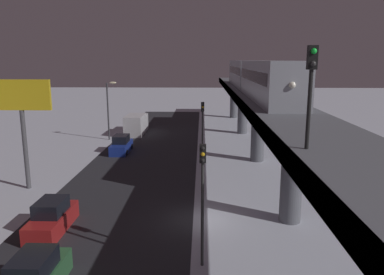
% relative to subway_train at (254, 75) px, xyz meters
% --- Properties ---
extents(ground_plane, '(240.00, 240.00, 0.00)m').
position_rel_subway_train_xyz_m(ground_plane, '(5.93, 19.58, -8.71)').
color(ground_plane, silver).
extents(avenue_asphalt, '(11.00, 104.56, 0.01)m').
position_rel_subway_train_xyz_m(avenue_asphalt, '(11.85, 19.58, -8.70)').
color(avenue_asphalt, '#28282D').
rests_on(avenue_asphalt, ground_plane).
extents(elevated_railway, '(5.00, 104.56, 6.93)m').
position_rel_subway_train_xyz_m(elevated_railway, '(0.09, 19.58, -2.74)').
color(elevated_railway, slate).
rests_on(elevated_railway, ground_plane).
extents(subway_train, '(2.94, 36.87, 3.40)m').
position_rel_subway_train_xyz_m(subway_train, '(0.00, 0.00, 0.00)').
color(subway_train, '#999EA8').
rests_on(subway_train, elevated_railway).
extents(rail_signal, '(0.36, 0.41, 4.00)m').
position_rel_subway_train_xyz_m(rail_signal, '(1.64, 28.14, 0.95)').
color(rail_signal, black).
rests_on(rail_signal, elevated_railway).
extents(sedan_blue, '(1.91, 4.79, 1.97)m').
position_rel_subway_train_xyz_m(sedan_blue, '(15.05, 1.33, -7.92)').
color(sedan_blue, navy).
rests_on(sedan_blue, ground_plane).
extents(sedan_red, '(1.80, 4.66, 1.97)m').
position_rel_subway_train_xyz_m(sedan_red, '(15.05, 21.38, -7.91)').
color(sedan_red, '#A51E1E').
rests_on(sedan_red, ground_plane).
extents(box_truck, '(2.40, 7.40, 2.80)m').
position_rel_subway_train_xyz_m(box_truck, '(15.25, -9.78, -7.36)').
color(box_truck, silver).
rests_on(box_truck, ground_plane).
extents(traffic_light_near, '(0.32, 0.44, 6.40)m').
position_rel_subway_train_xyz_m(traffic_light_near, '(5.75, 25.16, -4.51)').
color(traffic_light_near, '#2D2D2D').
rests_on(traffic_light_near, ground_plane).
extents(traffic_light_mid, '(0.32, 0.44, 6.40)m').
position_rel_subway_train_xyz_m(traffic_light_mid, '(5.75, 6.81, -4.51)').
color(traffic_light_mid, '#2D2D2D').
rests_on(traffic_light_mid, ground_plane).
extents(commercial_billboard, '(4.80, 0.36, 8.90)m').
position_rel_subway_train_xyz_m(commercial_billboard, '(20.09, 13.76, -1.88)').
color(commercial_billboard, '#4C4C51').
rests_on(commercial_billboard, ground_plane).
extents(street_lamp_far, '(1.35, 0.44, 7.65)m').
position_rel_subway_train_xyz_m(street_lamp_far, '(17.92, -5.42, -3.89)').
color(street_lamp_far, '#38383D').
rests_on(street_lamp_far, ground_plane).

